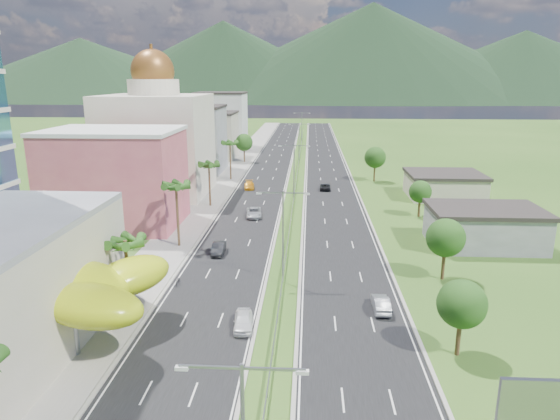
# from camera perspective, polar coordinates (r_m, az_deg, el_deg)

# --- Properties ---
(ground) EXTENTS (500.00, 500.00, 0.00)m
(ground) POSITION_cam_1_polar(r_m,az_deg,el_deg) (50.44, -0.29, -12.69)
(ground) COLOR #2D5119
(ground) RESTS_ON ground
(road_left) EXTENTS (11.00, 260.00, 0.04)m
(road_left) POSITION_cam_1_polar(r_m,az_deg,el_deg) (137.00, -1.02, 5.12)
(road_left) COLOR black
(road_left) RESTS_ON ground
(road_right) EXTENTS (11.00, 260.00, 0.04)m
(road_right) POSITION_cam_1_polar(r_m,az_deg,el_deg) (136.68, 5.28, 5.04)
(road_right) COLOR black
(road_right) RESTS_ON ground
(sidewalk_left) EXTENTS (7.00, 260.00, 0.12)m
(sidewalk_left) POSITION_cam_1_polar(r_m,az_deg,el_deg) (138.04, -4.97, 5.16)
(sidewalk_left) COLOR gray
(sidewalk_left) RESTS_ON ground
(median_guardrail) EXTENTS (0.10, 216.06, 0.76)m
(median_guardrail) POSITION_cam_1_polar(r_m,az_deg,el_deg) (118.82, 1.93, 3.89)
(median_guardrail) COLOR gray
(median_guardrail) RESTS_ON ground
(streetlight_median_b) EXTENTS (6.04, 0.25, 11.00)m
(streetlight_median_b) POSITION_cam_1_polar(r_m,az_deg,el_deg) (57.15, 0.34, -1.99)
(streetlight_median_b) COLOR gray
(streetlight_median_b) RESTS_ON ground
(streetlight_median_c) EXTENTS (6.04, 0.25, 11.00)m
(streetlight_median_c) POSITION_cam_1_polar(r_m,az_deg,el_deg) (96.09, 1.61, 4.97)
(streetlight_median_c) COLOR gray
(streetlight_median_c) RESTS_ON ground
(streetlight_median_d) EXTENTS (6.04, 0.25, 11.00)m
(streetlight_median_d) POSITION_cam_1_polar(r_m,az_deg,el_deg) (140.61, 2.20, 8.14)
(streetlight_median_d) COLOR gray
(streetlight_median_d) RESTS_ON ground
(streetlight_median_e) EXTENTS (6.04, 0.25, 11.00)m
(streetlight_median_e) POSITION_cam_1_polar(r_m,az_deg,el_deg) (185.36, 2.51, 9.78)
(streetlight_median_e) COLOR gray
(streetlight_median_e) RESTS_ON ground
(lime_canopy) EXTENTS (18.00, 15.00, 7.40)m
(lime_canopy) POSITION_cam_1_polar(r_m,az_deg,el_deg) (50.10, -24.34, -8.02)
(lime_canopy) COLOR #AEBF12
(lime_canopy) RESTS_ON ground
(pink_shophouse) EXTENTS (20.00, 15.00, 15.00)m
(pink_shophouse) POSITION_cam_1_polar(r_m,az_deg,el_deg) (84.10, -18.27, 3.29)
(pink_shophouse) COLOR #B84B5C
(pink_shophouse) RESTS_ON ground
(domed_building) EXTENTS (20.00, 20.00, 28.70)m
(domed_building) POSITION_cam_1_polar(r_m,az_deg,el_deg) (104.96, -13.89, 7.93)
(domed_building) COLOR beige
(domed_building) RESTS_ON ground
(midrise_grey) EXTENTS (16.00, 15.00, 16.00)m
(midrise_grey) POSITION_cam_1_polar(r_m,az_deg,el_deg) (129.05, -10.13, 7.87)
(midrise_grey) COLOR gray
(midrise_grey) RESTS_ON ground
(midrise_beige) EXTENTS (16.00, 15.00, 13.00)m
(midrise_beige) POSITION_cam_1_polar(r_m,az_deg,el_deg) (150.56, -8.18, 8.36)
(midrise_beige) COLOR #B2AC93
(midrise_beige) RESTS_ON ground
(midrise_white) EXTENTS (16.00, 15.00, 18.00)m
(midrise_white) POSITION_cam_1_polar(r_m,az_deg,el_deg) (172.80, -6.70, 10.07)
(midrise_white) COLOR silver
(midrise_white) RESTS_ON ground
(billboard) EXTENTS (5.20, 0.35, 6.20)m
(billboard) POSITION_cam_1_polar(r_m,az_deg,el_deg) (35.59, 27.77, -19.20)
(billboard) COLOR gray
(billboard) RESTS_ON ground
(shed_near) EXTENTS (15.00, 10.00, 5.00)m
(shed_near) POSITION_cam_1_polar(r_m,az_deg,el_deg) (76.88, 22.31, -1.98)
(shed_near) COLOR gray
(shed_near) RESTS_ON ground
(shed_far) EXTENTS (14.00, 12.00, 4.40)m
(shed_far) POSITION_cam_1_polar(r_m,az_deg,el_deg) (105.37, 18.23, 2.59)
(shed_far) COLOR #B2AC93
(shed_far) RESTS_ON ground
(palm_tree_b) EXTENTS (3.60, 3.60, 8.10)m
(palm_tree_b) POSITION_cam_1_polar(r_m,az_deg,el_deg) (52.68, -17.27, -3.82)
(palm_tree_b) COLOR #47301C
(palm_tree_b) RESTS_ON ground
(palm_tree_c) EXTENTS (3.60, 3.60, 9.60)m
(palm_tree_c) POSITION_cam_1_polar(r_m,az_deg,el_deg) (70.67, -11.79, 2.46)
(palm_tree_c) COLOR #47301C
(palm_tree_c) RESTS_ON ground
(palm_tree_d) EXTENTS (3.60, 3.60, 8.60)m
(palm_tree_d) POSITION_cam_1_polar(r_m,az_deg,el_deg) (92.82, -8.13, 4.96)
(palm_tree_d) COLOR #47301C
(palm_tree_d) RESTS_ON ground
(palm_tree_e) EXTENTS (3.60, 3.60, 9.40)m
(palm_tree_e) POSITION_cam_1_polar(r_m,az_deg,el_deg) (117.03, -5.74, 7.47)
(palm_tree_e) COLOR #47301C
(palm_tree_e) RESTS_ON ground
(leafy_tree_lfar) EXTENTS (4.90, 4.90, 8.05)m
(leafy_tree_lfar) POSITION_cam_1_polar(r_m,az_deg,el_deg) (141.92, -4.13, 7.70)
(leafy_tree_lfar) COLOR #47301C
(leafy_tree_lfar) RESTS_ON ground
(leafy_tree_ra) EXTENTS (4.20, 4.20, 6.90)m
(leafy_tree_ra) POSITION_cam_1_polar(r_m,az_deg,el_deg) (45.68, 20.06, -10.08)
(leafy_tree_ra) COLOR #47301C
(leafy_tree_ra) RESTS_ON ground
(leafy_tree_rb) EXTENTS (4.55, 4.55, 7.47)m
(leafy_tree_rb) POSITION_cam_1_polar(r_m,az_deg,el_deg) (61.60, 18.41, -3.05)
(leafy_tree_rb) COLOR #47301C
(leafy_tree_rb) RESTS_ON ground
(leafy_tree_rc) EXTENTS (3.85, 3.85, 6.33)m
(leafy_tree_rc) POSITION_cam_1_polar(r_m,az_deg,el_deg) (88.79, 15.74, 2.01)
(leafy_tree_rc) COLOR #47301C
(leafy_tree_rc) RESTS_ON ground
(leafy_tree_rd) EXTENTS (4.90, 4.90, 8.05)m
(leafy_tree_rd) POSITION_cam_1_polar(r_m,az_deg,el_deg) (116.95, 10.82, 5.92)
(leafy_tree_rd) COLOR #47301C
(leafy_tree_rd) RESTS_ON ground
(mountain_ridge) EXTENTS (860.00, 140.00, 90.00)m
(mountain_ridge) POSITION_cam_1_polar(r_m,az_deg,el_deg) (498.43, 10.18, 12.03)
(mountain_ridge) COLOR black
(mountain_ridge) RESTS_ON ground
(car_white_near_left) EXTENTS (2.22, 4.59, 1.51)m
(car_white_near_left) POSITION_cam_1_polar(r_m,az_deg,el_deg) (49.11, -4.22, -12.50)
(car_white_near_left) COLOR white
(car_white_near_left) RESTS_ON road_left
(car_dark_left) EXTENTS (1.75, 4.62, 1.51)m
(car_dark_left) POSITION_cam_1_polar(r_m,az_deg,el_deg) (68.81, -7.05, -4.35)
(car_dark_left) COLOR black
(car_dark_left) RESTS_ON road_left
(car_silver_mid_left) EXTENTS (3.10, 5.74, 1.53)m
(car_silver_mid_left) POSITION_cam_1_polar(r_m,az_deg,el_deg) (86.09, -2.99, -0.29)
(car_silver_mid_left) COLOR #A4A7AB
(car_silver_mid_left) RESTS_ON road_left
(car_yellow_far_left) EXTENTS (2.71, 5.39, 1.50)m
(car_yellow_far_left) POSITION_cam_1_polar(r_m,az_deg,el_deg) (108.04, -3.54, 2.84)
(car_yellow_far_left) COLOR orange
(car_yellow_far_left) RESTS_ON road_left
(car_silver_right) EXTENTS (1.58, 4.52, 1.49)m
(car_silver_right) POSITION_cam_1_polar(r_m,az_deg,el_deg) (53.40, 11.46, -10.42)
(car_silver_right) COLOR #9C9DA3
(car_silver_right) RESTS_ON road_right
(car_dark_far_right) EXTENTS (2.32, 4.78, 1.31)m
(car_dark_far_right) POSITION_cam_1_polar(r_m,az_deg,el_deg) (107.22, 5.19, 2.66)
(car_dark_far_right) COLOR black
(car_dark_far_right) RESTS_ON road_right
(motorcycle) EXTENTS (0.55, 1.76, 1.12)m
(motorcycle) POSITION_cam_1_polar(r_m,az_deg,el_deg) (59.62, -11.61, -7.86)
(motorcycle) COLOR black
(motorcycle) RESTS_ON road_left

